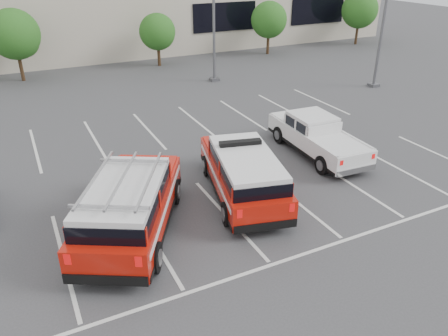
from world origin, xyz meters
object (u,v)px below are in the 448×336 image
at_px(tree_right, 270,21).
at_px(light_pole_mid, 214,2).
at_px(light_pole_right, 386,5).
at_px(ladder_suv, 130,210).
at_px(tree_mid_right, 158,33).
at_px(fire_chief_suv, 243,176).
at_px(tree_mid_left, 16,36).
at_px(white_pickup, 316,139).
at_px(tree_far_right, 360,11).

height_order(tree_right, light_pole_mid, light_pole_mid).
bearing_deg(light_pole_right, ladder_suv, -153.59).
xyz_separation_m(tree_mid_right, light_pole_mid, (1.91, -6.05, 2.68)).
distance_m(tree_mid_right, fire_chief_suv, 21.43).
relative_size(tree_mid_left, light_pole_right, 0.47).
relative_size(tree_mid_right, light_pole_mid, 0.39).
bearing_deg(tree_mid_left, light_pole_right, -29.95).
xyz_separation_m(light_pole_mid, light_pole_right, (9.00, -6.00, 0.00)).
bearing_deg(light_pole_mid, ladder_suv, -123.28).
bearing_deg(white_pickup, tree_mid_right, 95.59).
distance_m(fire_chief_suv, ladder_suv, 4.38).
bearing_deg(ladder_suv, tree_mid_right, 98.10).
bearing_deg(white_pickup, light_pole_right, 38.03).
xyz_separation_m(tree_right, light_pole_right, (0.91, -12.05, 2.41)).
distance_m(tree_right, light_pole_mid, 10.38).
xyz_separation_m(tree_far_right, ladder_suv, (-28.29, -21.58, -2.12)).
relative_size(tree_mid_right, tree_far_right, 0.82).
height_order(tree_mid_left, fire_chief_suv, tree_mid_left).
height_order(light_pole_right, ladder_suv, light_pole_right).
height_order(tree_right, ladder_suv, tree_right).
distance_m(tree_mid_right, white_pickup, 19.19).
bearing_deg(tree_mid_right, tree_right, 0.00).
bearing_deg(tree_right, white_pickup, -115.71).
bearing_deg(tree_mid_left, white_pickup, -60.47).
distance_m(light_pole_mid, light_pole_right, 10.82).
height_order(tree_mid_right, light_pole_right, light_pole_right).
bearing_deg(light_pole_mid, tree_mid_right, 107.52).
bearing_deg(tree_far_right, ladder_suv, -142.66).
bearing_deg(tree_right, tree_far_right, 0.00).
height_order(tree_right, light_pole_right, light_pole_right).
relative_size(tree_right, light_pole_right, 0.43).
relative_size(tree_far_right, white_pickup, 0.86).
bearing_deg(light_pole_right, white_pickup, -145.13).
distance_m(tree_far_right, light_pole_mid, 19.19).
relative_size(light_pole_mid, ladder_suv, 1.64).
distance_m(tree_mid_left, ladder_suv, 21.75).
bearing_deg(fire_chief_suv, tree_mid_right, 93.15).
relative_size(light_pole_right, fire_chief_suv, 1.68).
bearing_deg(light_pole_right, fire_chief_suv, -148.90).
height_order(tree_mid_right, tree_right, tree_right).
bearing_deg(tree_mid_left, fire_chief_suv, -73.91).
relative_size(tree_mid_right, light_pole_right, 0.39).
distance_m(tree_far_right, light_pole_right, 15.24).
distance_m(light_pole_right, ladder_suv, 21.85).
height_order(tree_mid_left, tree_right, tree_mid_left).
distance_m(tree_right, ladder_suv, 28.34).
xyz_separation_m(tree_mid_left, tree_far_right, (30.00, 0.00, 0.00)).
bearing_deg(tree_right, tree_mid_left, 180.00).
distance_m(tree_mid_left, fire_chief_suv, 21.97).
bearing_deg(tree_mid_right, white_pickup, -87.57).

